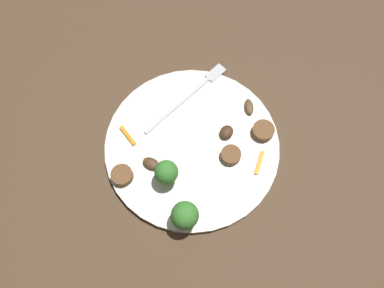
% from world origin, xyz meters
% --- Properties ---
extents(ground_plane, '(1.40, 1.40, 0.00)m').
position_xyz_m(ground_plane, '(0.00, 0.00, 0.00)').
color(ground_plane, '#4C3826').
extents(plate, '(0.28, 0.28, 0.01)m').
position_xyz_m(plate, '(0.00, 0.00, 0.01)').
color(plate, white).
rests_on(plate, ground_plane).
extents(fork, '(0.18, 0.05, 0.00)m').
position_xyz_m(fork, '(0.08, 0.05, 0.01)').
color(fork, silver).
rests_on(fork, plate).
extents(broccoli_floret_0, '(0.04, 0.04, 0.05)m').
position_xyz_m(broccoli_floret_0, '(-0.07, -0.00, 0.04)').
color(broccoli_floret_0, '#408630').
rests_on(broccoli_floret_0, plate).
extents(broccoli_floret_1, '(0.04, 0.04, 0.05)m').
position_xyz_m(broccoli_floret_1, '(-0.11, -0.06, 0.05)').
color(broccoli_floret_1, '#408630').
rests_on(broccoli_floret_1, plate).
extents(sausage_slice_0, '(0.04, 0.04, 0.01)m').
position_xyz_m(sausage_slice_0, '(0.01, -0.06, 0.02)').
color(sausage_slice_0, brown).
rests_on(sausage_slice_0, plate).
extents(sausage_slice_1, '(0.05, 0.05, 0.01)m').
position_xyz_m(sausage_slice_1, '(-0.10, 0.06, 0.02)').
color(sausage_slice_1, brown).
rests_on(sausage_slice_1, plate).
extents(sausage_slice_2, '(0.05, 0.05, 0.01)m').
position_xyz_m(sausage_slice_2, '(0.08, -0.08, 0.02)').
color(sausage_slice_2, brown).
rests_on(sausage_slice_2, plate).
extents(mushroom_0, '(0.02, 0.02, 0.01)m').
position_xyz_m(mushroom_0, '(0.04, -0.04, 0.02)').
color(mushroom_0, '#422B19').
rests_on(mushroom_0, plate).
extents(mushroom_1, '(0.03, 0.03, 0.01)m').
position_xyz_m(mushroom_1, '(0.10, -0.04, 0.02)').
color(mushroom_1, brown).
rests_on(mushroom_1, plate).
extents(mushroom_2, '(0.02, 0.03, 0.01)m').
position_xyz_m(mushroom_2, '(-0.06, 0.03, 0.02)').
color(mushroom_2, '#4C331E').
rests_on(mushroom_2, plate).
extents(pepper_strip_0, '(0.04, 0.02, 0.00)m').
position_xyz_m(pepper_strip_0, '(0.03, -0.11, 0.01)').
color(pepper_strip_0, orange).
rests_on(pepper_strip_0, plate).
extents(pepper_strip_1, '(0.02, 0.04, 0.00)m').
position_xyz_m(pepper_strip_1, '(-0.04, 0.09, 0.01)').
color(pepper_strip_1, orange).
rests_on(pepper_strip_1, plate).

